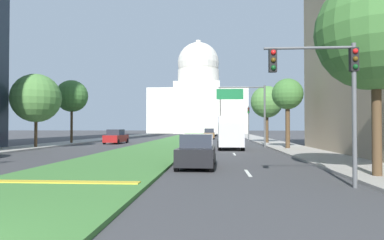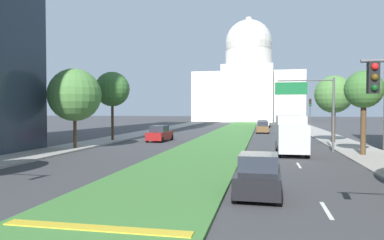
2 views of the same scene
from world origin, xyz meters
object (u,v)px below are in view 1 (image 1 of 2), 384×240
traffic_light_near_right (330,82)px  sedan_far_horizon (210,133)px  capitol_building (198,98)px  street_tree_left_mid (36,98)px  street_tree_left_far (72,96)px  sedan_lead_stopped (197,152)px  street_tree_right_mid (287,95)px  box_truck_delivery (230,132)px  city_bus (211,128)px  sedan_distant (209,134)px  traffic_light_far_right (249,119)px  street_tree_right_far (267,102)px  overhead_guide_sign (247,103)px  sedan_midblock (116,137)px  street_tree_right_near (376,32)px

traffic_light_near_right → sedan_far_horizon: size_ratio=1.15×
capitol_building → traffic_light_near_right: size_ratio=6.38×
street_tree_left_mid → sedan_far_horizon: bearing=66.7°
street_tree_left_far → sedan_lead_stopped: street_tree_left_far is taller
street_tree_left_mid → street_tree_right_mid: bearing=-0.3°
box_truck_delivery → city_bus: size_ratio=0.58×
sedan_lead_stopped → traffic_light_near_right: bearing=-47.5°
sedan_lead_stopped → sedan_distant: bearing=90.0°
traffic_light_far_right → street_tree_right_far: bearing=-74.8°
traffic_light_far_right → street_tree_right_far: size_ratio=0.70×
overhead_guide_sign → city_bus: bearing=95.5°
street_tree_right_far → sedan_midblock: street_tree_right_far is taller
street_tree_left_far → sedan_far_horizon: size_ratio=1.80×
street_tree_left_mid → city_bus: 50.87m
sedan_distant → sedan_far_horizon: bearing=90.6°
street_tree_right_near → street_tree_left_far: bearing=132.6°
traffic_light_near_right → sedan_far_horizon: bearing=95.0°
traffic_light_near_right → traffic_light_far_right: (0.84, 37.53, -0.48)m
street_tree_right_far → overhead_guide_sign: bearing=-111.6°
street_tree_left_mid → traffic_light_near_right: bearing=-42.5°
street_tree_right_mid → sedan_far_horizon: (-8.05, 39.45, -4.45)m
traffic_light_near_right → street_tree_right_mid: size_ratio=0.76×
street_tree_right_far → sedan_lead_stopped: bearing=-106.6°
street_tree_left_mid → city_bus: bearing=70.4°
traffic_light_near_right → traffic_light_far_right: bearing=88.7°
traffic_light_far_right → street_tree_right_far: 6.80m
sedan_distant → box_truck_delivery: box_truck_delivery is taller
capitol_building → street_tree_left_far: capitol_building is taller
street_tree_right_mid → city_bus: (-7.93, 47.94, -3.46)m
street_tree_left_mid → box_truck_delivery: (19.52, 0.43, -3.40)m
traffic_light_far_right → sedan_midblock: (-17.69, -7.45, -2.46)m
capitol_building → street_tree_right_far: capitol_building is taller
traffic_light_near_right → sedan_lead_stopped: (-5.12, 5.59, -2.96)m
street_tree_right_near → overhead_guide_sign: bearing=99.2°
sedan_midblock → traffic_light_far_right: bearing=22.9°
sedan_midblock → street_tree_right_near: bearing=-55.2°
street_tree_left_far → street_tree_right_far: 25.01m
sedan_lead_stopped → sedan_midblock: 27.15m
street_tree_right_mid → sedan_distant: 28.66m
overhead_guide_sign → street_tree_left_far: bearing=163.5°
capitol_building → street_tree_left_far: (-12.51, -75.23, -6.14)m
traffic_light_far_right → sedan_distant: 11.78m
capitol_building → sedan_distant: (4.75, -57.07, -11.36)m
sedan_midblock → sedan_far_horizon: (11.61, 29.58, -0.07)m
traffic_light_near_right → overhead_guide_sign: (-0.79, 22.87, 0.83)m
traffic_light_near_right → sedan_lead_stopped: size_ratio=1.23×
traffic_light_far_right → box_truck_delivery: traffic_light_far_right is taller
street_tree_left_far → box_truck_delivery: 21.91m
sedan_distant → overhead_guide_sign: bearing=-80.0°
street_tree_right_mid → street_tree_right_far: size_ratio=0.92×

